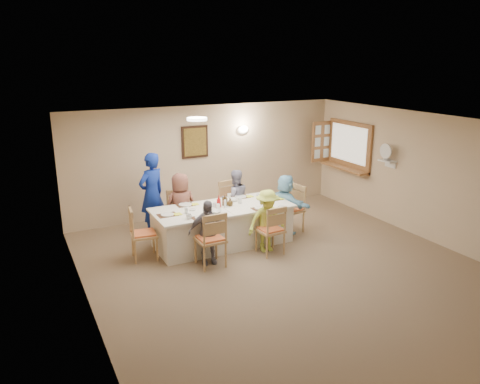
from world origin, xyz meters
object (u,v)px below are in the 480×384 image
desk_fan (387,154)px  chair_back_right (233,204)px  chair_front_left (210,238)px  diner_back_left (181,206)px  diner_right_end (285,204)px  serving_hatch (350,146)px  chair_right_end (291,209)px  diner_back_right (235,199)px  chair_back_left (179,214)px  diner_front_right (267,221)px  condiment_ketchup (219,202)px  dining_table (223,225)px  chair_left_end (144,233)px  chair_front_right (270,229)px  caregiver (152,194)px  diner_front_left (207,232)px

desk_fan → chair_back_right: desk_fan is taller
desk_fan → chair_front_left: desk_fan is taller
diner_back_left → diner_right_end: bearing=157.3°
chair_front_left → diner_back_left: size_ratio=0.76×
serving_hatch → chair_front_left: size_ratio=1.48×
chair_back_right → chair_right_end: 1.24m
diner_back_right → diner_right_end: 1.07m
desk_fan → chair_back_right: 3.44m
chair_back_left → diner_back_left: size_ratio=0.70×
diner_front_right → condiment_ketchup: bearing=136.6°
dining_table → chair_left_end: bearing=180.0°
chair_front_left → condiment_ketchup: (0.53, 0.81, 0.37)m
diner_back_left → diner_front_right: size_ratio=1.12×
chair_front_right → caregiver: caregiver is taller
serving_hatch → diner_back_right: (-3.12, -0.19, -0.86)m
diner_back_left → chair_right_end: bearing=158.4°
caregiver → condiment_ketchup: size_ratio=7.43×
chair_back_left → chair_left_end: 1.24m
chair_left_end → caregiver: bearing=-16.4°
chair_right_end → diner_back_left: 2.26m
chair_back_right → caregiver: 1.72m
condiment_ketchup → diner_right_end: bearing=-0.4°
serving_hatch → condiment_ketchup: 3.94m
serving_hatch → diner_right_end: size_ratio=1.21×
chair_back_left → chair_back_right: size_ratio=0.95×
diner_right_end → chair_right_end: bearing=-100.5°
chair_right_end → chair_front_left: bearing=-76.8°
desk_fan → dining_table: desk_fan is taller
diner_back_right → diner_front_left: (-1.20, -1.36, -0.06)m
diner_front_left → chair_front_right: bearing=4.6°
chair_right_end → diner_back_right: (-0.95, 0.68, 0.15)m
desk_fan → chair_right_end: desk_fan is taller
chair_right_end → chair_left_end: bearing=-97.2°
desk_fan → diner_back_right: desk_fan is taller
chair_right_end → diner_front_left: (-2.15, -0.68, 0.09)m
chair_back_right → chair_front_left: bearing=-135.9°
chair_left_end → chair_front_right: bearing=-103.4°
chair_front_right → chair_right_end: bearing=-142.7°
chair_back_left → condiment_ketchup: bearing=-53.0°
chair_right_end → diner_front_right: size_ratio=0.82×
dining_table → chair_front_left: size_ratio=2.63×
desk_fan → caregiver: caregiver is taller
chair_front_right → diner_back_left: bearing=-53.8°
chair_right_end → diner_front_right: diner_front_right is taller
serving_hatch → chair_left_end: 5.44m
diner_front_right → dining_table: bearing=133.8°
serving_hatch → diner_front_left: bearing=-160.3°
desk_fan → condiment_ketchup: (-3.68, 0.49, -0.68)m
chair_back_right → diner_front_left: size_ratio=0.85×
dining_table → diner_back_right: (0.60, 0.68, 0.26)m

